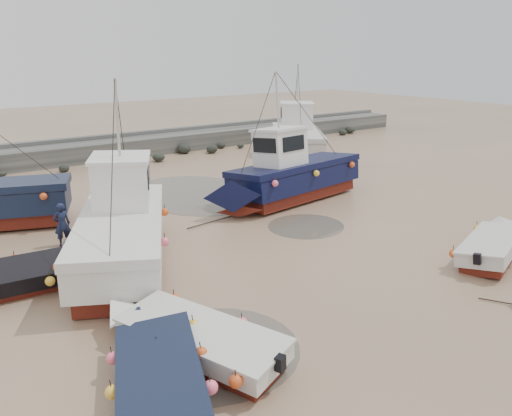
# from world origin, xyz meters

# --- Properties ---
(ground) EXTENTS (120.00, 120.00, 0.00)m
(ground) POSITION_xyz_m (0.00, 0.00, 0.00)
(ground) COLOR #A58161
(ground) RESTS_ON ground
(seawall) EXTENTS (60.00, 4.92, 1.50)m
(seawall) POSITION_xyz_m (0.05, 21.99, 0.63)
(seawall) COLOR slate
(seawall) RESTS_ON ground
(puddle_a) EXTENTS (4.29, 4.29, 0.01)m
(puddle_a) POSITION_xyz_m (-3.17, -2.22, 0.00)
(puddle_a) COLOR #575045
(puddle_a) RESTS_ON ground
(puddle_b) EXTENTS (3.32, 3.32, 0.01)m
(puddle_b) POSITION_xyz_m (4.71, 3.47, 0.00)
(puddle_b) COLOR #575045
(puddle_b) RESTS_ON ground
(puddle_d) EXTENTS (6.44, 6.44, 0.01)m
(puddle_d) POSITION_xyz_m (3.29, 10.65, 0.00)
(puddle_d) COLOR #575045
(puddle_d) RESTS_ON ground
(dinghy_0) EXTENTS (3.26, 6.47, 1.43)m
(dinghy_0) POSITION_xyz_m (-3.70, -1.96, 0.54)
(dinghy_0) COLOR maroon
(dinghy_0) RESTS_ON ground
(dinghy_1) EXTENTS (3.26, 6.04, 1.43)m
(dinghy_1) POSITION_xyz_m (-4.86, -2.75, 0.54)
(dinghy_1) COLOR maroon
(dinghy_1) RESTS_ON ground
(dinghy_3) EXTENTS (6.18, 2.92, 1.43)m
(dinghy_3) POSITION_xyz_m (8.14, -2.97, 0.54)
(dinghy_3) COLOR maroon
(dinghy_3) RESTS_ON ground
(dinghy_4) EXTENTS (6.33, 2.26, 1.43)m
(dinghy_4) POSITION_xyz_m (-6.04, 4.03, 0.54)
(dinghy_4) COLOR maroon
(dinghy_4) RESTS_ON ground
(cabin_boat_1) EXTENTS (6.29, 10.55, 6.22)m
(cabin_boat_1) POSITION_xyz_m (-2.86, 4.57, 1.31)
(cabin_boat_1) COLOR maroon
(cabin_boat_1) RESTS_ON ground
(cabin_boat_2) EXTENTS (10.33, 3.64, 6.22)m
(cabin_boat_2) POSITION_xyz_m (6.35, 6.75, 1.33)
(cabin_boat_2) COLOR maroon
(cabin_boat_2) RESTS_ON ground
(cabin_boat_3) EXTENTS (7.52, 9.62, 6.22)m
(cabin_boat_3) POSITION_xyz_m (14.11, 15.52, 1.32)
(cabin_boat_3) COLOR maroon
(cabin_boat_3) RESTS_ON ground
(person) EXTENTS (0.63, 0.43, 1.69)m
(person) POSITION_xyz_m (-4.28, 7.14, 0.00)
(person) COLOR #181F3C
(person) RESTS_ON ground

